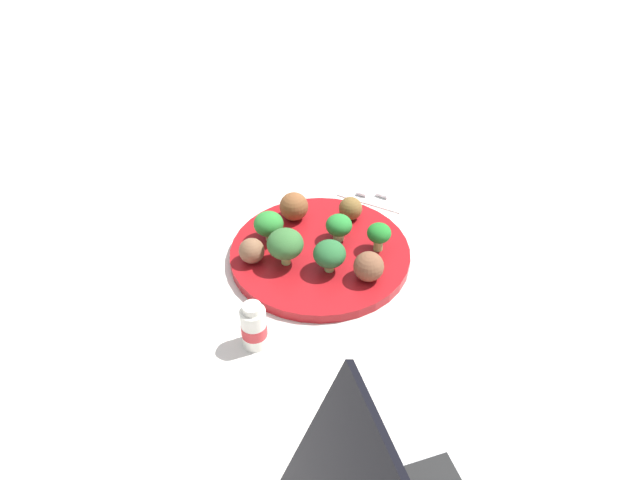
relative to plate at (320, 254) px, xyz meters
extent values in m
plane|color=silver|center=(0.00, 0.00, -0.01)|extent=(4.00, 4.00, 0.00)
cylinder|color=maroon|center=(0.00, 0.00, 0.00)|extent=(0.28, 0.28, 0.02)
cylinder|color=#ACC367|center=(0.05, -0.04, 0.02)|extent=(0.01, 0.01, 0.02)
ellipsoid|color=#356A32|center=(0.05, -0.04, 0.04)|extent=(0.05, 0.05, 0.04)
cylinder|color=#A2C268|center=(0.04, 0.03, 0.01)|extent=(0.01, 0.01, 0.01)
ellipsoid|color=#286432|center=(0.04, 0.03, 0.04)|extent=(0.05, 0.05, 0.04)
cylinder|color=#9AC369|center=(-0.04, 0.08, 0.02)|extent=(0.01, 0.01, 0.02)
ellipsoid|color=#217828|center=(-0.04, 0.08, 0.04)|extent=(0.04, 0.04, 0.03)
cylinder|color=#8ED07C|center=(-0.04, 0.02, 0.01)|extent=(0.02, 0.02, 0.01)
ellipsoid|color=#278031|center=(-0.04, 0.02, 0.04)|extent=(0.04, 0.04, 0.03)
cylinder|color=#A9BA66|center=(0.01, -0.08, 0.01)|extent=(0.01, 0.01, 0.01)
ellipsoid|color=#2C8131|center=(0.01, -0.08, 0.04)|extent=(0.05, 0.05, 0.04)
sphere|color=brown|center=(-0.10, 0.02, 0.03)|extent=(0.04, 0.04, 0.04)
sphere|color=brown|center=(0.06, -0.09, 0.03)|extent=(0.04, 0.04, 0.04)
sphere|color=brown|center=(-0.06, -0.07, 0.03)|extent=(0.05, 0.05, 0.05)
sphere|color=brown|center=(0.03, 0.09, 0.03)|extent=(0.04, 0.04, 0.04)
cube|color=white|center=(-0.25, 0.03, -0.01)|extent=(0.18, 0.14, 0.01)
cube|color=silver|center=(-0.26, 0.05, 0.00)|extent=(0.09, 0.03, 0.01)
cube|color=silver|center=(-0.20, 0.04, 0.00)|extent=(0.03, 0.03, 0.01)
cube|color=silver|center=(-0.28, 0.02, 0.00)|extent=(0.09, 0.02, 0.01)
cube|color=silver|center=(-0.20, 0.01, 0.00)|extent=(0.06, 0.02, 0.01)
cylinder|color=white|center=(0.19, -0.01, 0.02)|extent=(0.03, 0.03, 0.06)
cylinder|color=red|center=(0.19, -0.01, 0.02)|extent=(0.03, 0.03, 0.02)
cylinder|color=silver|center=(0.19, -0.01, 0.06)|extent=(0.02, 0.02, 0.01)
camera|label=1|loc=(0.65, 0.26, 0.61)|focal=33.40mm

